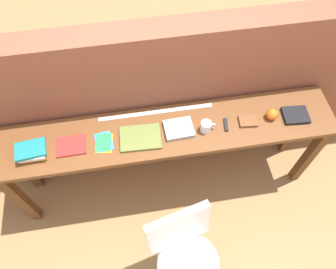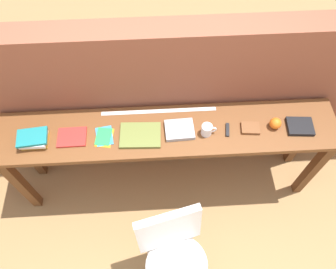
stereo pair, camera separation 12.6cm
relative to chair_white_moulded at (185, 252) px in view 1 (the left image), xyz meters
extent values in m
plane|color=#9E7547|center=(0.00, 0.48, -0.53)|extent=(40.00, 40.00, 0.00)
cube|color=brown|center=(0.00, 1.12, 0.23)|extent=(6.00, 0.20, 1.52)
cube|color=brown|center=(0.00, 0.78, 0.33)|extent=(2.50, 0.44, 0.04)
cube|color=#5B341A|center=(-1.19, 0.62, -0.11)|extent=(0.07, 0.07, 0.84)
cube|color=#5B341A|center=(1.19, 0.62, -0.11)|extent=(0.07, 0.07, 0.84)
cube|color=#5B341A|center=(-1.19, 0.94, -0.11)|extent=(0.07, 0.07, 0.84)
cube|color=#5B341A|center=(1.19, 0.94, -0.11)|extent=(0.07, 0.07, 0.84)
ellipsoid|color=white|center=(0.02, -0.07, -0.08)|extent=(0.53, 0.51, 0.08)
cube|color=white|center=(-0.03, 0.12, 0.16)|extent=(0.45, 0.21, 0.40)
cylinder|color=#B2B2B7|center=(-0.18, 0.05, -0.32)|extent=(0.02, 0.02, 0.41)
cylinder|color=#B2B2B7|center=(0.14, 0.13, -0.32)|extent=(0.02, 0.02, 0.41)
cube|color=gold|center=(-0.93, 0.74, 0.37)|extent=(0.18, 0.14, 0.03)
cube|color=white|center=(-0.94, 0.73, 0.40)|extent=(0.18, 0.14, 0.03)
cube|color=#19757A|center=(-0.94, 0.73, 0.42)|extent=(0.22, 0.16, 0.02)
cube|color=red|center=(-0.68, 0.75, 0.36)|extent=(0.20, 0.16, 0.02)
cube|color=orange|center=(-0.45, 0.74, 0.35)|extent=(0.14, 0.17, 0.00)
cube|color=#3399D8|center=(-0.45, 0.75, 0.36)|extent=(0.14, 0.17, 0.00)
cube|color=green|center=(-0.46, 0.75, 0.36)|extent=(0.13, 0.16, 0.00)
cube|color=olive|center=(-0.20, 0.74, 0.36)|extent=(0.30, 0.22, 0.02)
cube|color=#9E9EA3|center=(0.09, 0.77, 0.37)|extent=(0.21, 0.18, 0.03)
cylinder|color=white|center=(0.28, 0.74, 0.40)|extent=(0.08, 0.08, 0.09)
torus|color=white|center=(0.32, 0.74, 0.40)|extent=(0.06, 0.01, 0.06)
cube|color=black|center=(0.43, 0.75, 0.36)|extent=(0.04, 0.11, 0.02)
cube|color=brown|center=(0.60, 0.76, 0.37)|extent=(0.14, 0.11, 0.02)
sphere|color=orange|center=(0.77, 0.77, 0.40)|extent=(0.08, 0.08, 0.08)
cube|color=black|center=(0.96, 0.75, 0.37)|extent=(0.20, 0.17, 0.03)
cube|color=silver|center=(-0.05, 0.95, 0.35)|extent=(0.86, 0.03, 0.00)
camera|label=1|loc=(-0.19, -0.47, 2.35)|focal=35.00mm
camera|label=2|loc=(-0.07, -0.48, 2.35)|focal=35.00mm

